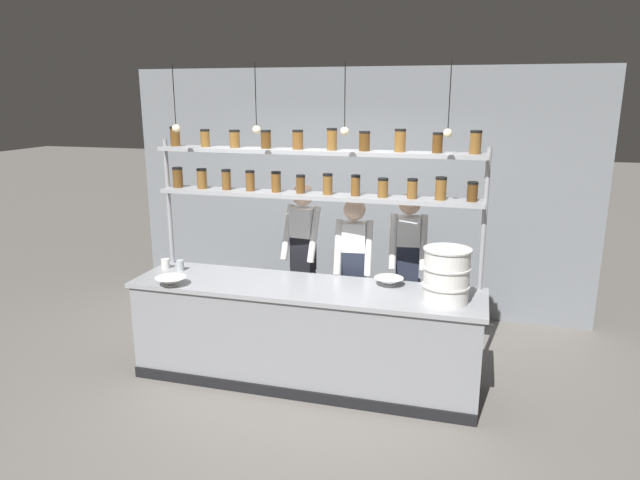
# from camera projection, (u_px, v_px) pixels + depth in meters

# --- Properties ---
(ground_plane) EXTENTS (40.00, 40.00, 0.00)m
(ground_plane) POSITION_uv_depth(u_px,v_px,m) (305.00, 380.00, 5.29)
(ground_plane) COLOR slate
(back_wall) EXTENTS (5.55, 0.12, 2.88)m
(back_wall) POSITION_uv_depth(u_px,v_px,m) (354.00, 192.00, 6.83)
(back_wall) COLOR gray
(back_wall) RESTS_ON ground_plane
(prep_counter) EXTENTS (3.15, 0.76, 0.92)m
(prep_counter) POSITION_uv_depth(u_px,v_px,m) (305.00, 334.00, 5.17)
(prep_counter) COLOR gray
(prep_counter) RESTS_ON ground_plane
(spice_shelf_unit) EXTENTS (3.04, 0.28, 2.29)m
(spice_shelf_unit) POSITION_uv_depth(u_px,v_px,m) (315.00, 178.00, 5.14)
(spice_shelf_unit) COLOR #999BA0
(spice_shelf_unit) RESTS_ON ground_plane
(chef_left) EXTENTS (0.39, 0.32, 1.72)m
(chef_left) POSITION_uv_depth(u_px,v_px,m) (303.00, 255.00, 5.76)
(chef_left) COLOR black
(chef_left) RESTS_ON ground_plane
(chef_center) EXTENTS (0.38, 0.30, 1.62)m
(chef_center) POSITION_uv_depth(u_px,v_px,m) (354.00, 270.00, 5.49)
(chef_center) COLOR black
(chef_center) RESTS_ON ground_plane
(chef_right) EXTENTS (0.38, 0.31, 1.66)m
(chef_right) POSITION_uv_depth(u_px,v_px,m) (407.00, 264.00, 5.58)
(chef_right) COLOR black
(chef_right) RESTS_ON ground_plane
(container_stack) EXTENTS (0.39, 0.39, 0.45)m
(container_stack) POSITION_uv_depth(u_px,v_px,m) (446.00, 275.00, 4.62)
(container_stack) COLOR white
(container_stack) RESTS_ON prep_counter
(prep_bowl_near_left) EXTENTS (0.26, 0.26, 0.07)m
(prep_bowl_near_left) POSITION_uv_depth(u_px,v_px,m) (389.00, 282.00, 5.06)
(prep_bowl_near_left) COLOR white
(prep_bowl_near_left) RESTS_ON prep_counter
(prep_bowl_center_front) EXTENTS (0.28, 0.28, 0.08)m
(prep_bowl_center_front) POSITION_uv_depth(u_px,v_px,m) (171.00, 281.00, 5.07)
(prep_bowl_center_front) COLOR silver
(prep_bowl_center_front) RESTS_ON prep_counter
(serving_cup_front) EXTENTS (0.07, 0.07, 0.10)m
(serving_cup_front) POSITION_uv_depth(u_px,v_px,m) (180.00, 265.00, 5.49)
(serving_cup_front) COLOR #B2B7BC
(serving_cup_front) RESTS_ON prep_counter
(serving_cup_by_board) EXTENTS (0.08, 0.08, 0.09)m
(serving_cup_by_board) POSITION_uv_depth(u_px,v_px,m) (165.00, 264.00, 5.56)
(serving_cup_by_board) COLOR silver
(serving_cup_by_board) RESTS_ON prep_counter
(pendant_light_row) EXTENTS (2.42, 0.07, 0.58)m
(pendant_light_row) POSITION_uv_depth(u_px,v_px,m) (301.00, 127.00, 4.72)
(pendant_light_row) COLOR black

